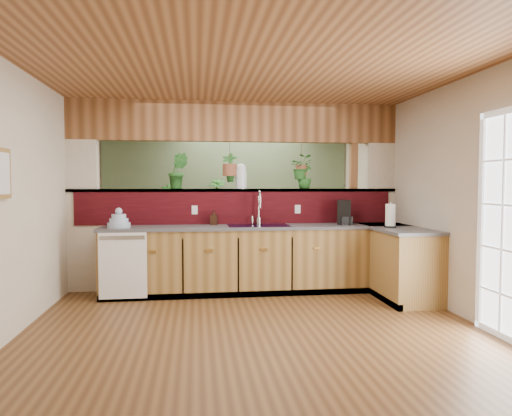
{
  "coord_description": "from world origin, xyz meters",
  "views": [
    {
      "loc": [
        -0.58,
        -5.07,
        1.45
      ],
      "look_at": [
        0.18,
        0.7,
        1.15
      ],
      "focal_mm": 32.0,
      "sensor_mm": 36.0,
      "label": 1
    }
  ],
  "objects": [
    {
      "name": "soap_dispenser",
      "position": [
        -0.34,
        1.14,
        1.0
      ],
      "size": [
        0.11,
        0.11,
        0.2
      ],
      "primitive_type": "imported",
      "rotation": [
        0.0,
        0.0,
        -0.23
      ],
      "color": "#341E12",
      "rests_on": "countertop"
    },
    {
      "name": "ledge_plant_left",
      "position": [
        -0.82,
        1.35,
        1.64
      ],
      "size": [
        0.29,
        0.24,
        0.5
      ],
      "primitive_type": "imported",
      "rotation": [
        0.0,
        0.0,
        -0.06
      ],
      "color": "#225B20",
      "rests_on": "pass_through_ledge"
    },
    {
      "name": "framed_print",
      "position": [
        -2.27,
        -0.8,
        1.55
      ],
      "size": [
        0.04,
        0.35,
        0.45
      ],
      "color": "brown",
      "rests_on": "wall_left"
    },
    {
      "name": "faucet",
      "position": [
        0.28,
        1.13,
        1.15
      ],
      "size": [
        0.21,
        0.21,
        0.47
      ],
      "color": "#B7B7B2",
      "rests_on": "countertop"
    },
    {
      "name": "wall_right",
      "position": [
        2.3,
        0.0,
        1.3
      ],
      "size": [
        0.02,
        7.0,
        2.6
      ],
      "primitive_type": "cube",
      "color": "beige",
      "rests_on": "ground"
    },
    {
      "name": "dish_stack",
      "position": [
        -1.56,
        0.92,
        0.98
      ],
      "size": [
        0.29,
        0.29,
        0.26
      ],
      "color": "#A1B3D0",
      "rests_on": "countertop"
    },
    {
      "name": "hanging_plant_b",
      "position": [
        0.92,
        1.35,
        1.85
      ],
      "size": [
        0.36,
        0.33,
        0.46
      ],
      "color": "brown",
      "rests_on": "header_beam"
    },
    {
      "name": "sage_backwall",
      "position": [
        0.0,
        3.48,
        1.3
      ],
      "size": [
        4.55,
        0.02,
        2.55
      ],
      "primitive_type": "cube",
      "color": "#4F6444",
      "rests_on": "ground"
    },
    {
      "name": "wall_front",
      "position": [
        0.0,
        -3.5,
        1.3
      ],
      "size": [
        4.6,
        0.02,
        2.6
      ],
      "primitive_type": "cube",
      "color": "beige",
      "rests_on": "ground"
    },
    {
      "name": "hanging_plant_a",
      "position": [
        -0.11,
        1.35,
        1.82
      ],
      "size": [
        0.26,
        0.21,
        0.54
      ],
      "color": "brown",
      "rests_on": "header_beam"
    },
    {
      "name": "shelf_plant_b",
      "position": [
        -0.21,
        3.25,
        1.29
      ],
      "size": [
        0.31,
        0.31,
        0.53
      ],
      "primitive_type": "imported",
      "rotation": [
        0.0,
        0.0,
        -0.03
      ],
      "color": "#225B20",
      "rests_on": "shelving_console"
    },
    {
      "name": "dishwasher",
      "position": [
        -1.48,
        0.66,
        0.46
      ],
      "size": [
        0.58,
        0.03,
        0.82
      ],
      "color": "white",
      "rests_on": "ground"
    },
    {
      "name": "pass_through_partition",
      "position": [
        0.03,
        1.35,
        1.19
      ],
      "size": [
        4.6,
        0.21,
        2.6
      ],
      "color": "beige",
      "rests_on": "ground"
    },
    {
      "name": "coffee_maker",
      "position": [
        1.45,
        1.02,
        1.05
      ],
      "size": [
        0.18,
        0.3,
        0.33
      ],
      "rotation": [
        0.0,
        0.0,
        -0.28
      ],
      "color": "black",
      "rests_on": "countertop"
    },
    {
      "name": "ground",
      "position": [
        0.0,
        0.0,
        0.0
      ],
      "size": [
        4.6,
        7.0,
        0.01
      ],
      "primitive_type": "cube",
      "color": "brown",
      "rests_on": "ground"
    },
    {
      "name": "ceiling",
      "position": [
        0.0,
        0.0,
        2.6
      ],
      "size": [
        4.6,
        7.0,
        0.01
      ],
      "primitive_type": "cube",
      "color": "brown",
      "rests_on": "ground"
    },
    {
      "name": "wall_back",
      "position": [
        0.0,
        3.5,
        1.3
      ],
      "size": [
        4.6,
        0.02,
        2.6
      ],
      "primitive_type": "cube",
      "color": "beige",
      "rests_on": "ground"
    },
    {
      "name": "paper_towel",
      "position": [
        1.89,
        0.47,
        1.05
      ],
      "size": [
        0.15,
        0.15,
        0.32
      ],
      "color": "black",
      "rests_on": "countertop"
    },
    {
      "name": "floor_plant",
      "position": [
        0.56,
        2.5,
        0.4
      ],
      "size": [
        0.83,
        0.76,
        0.81
      ],
      "primitive_type": "imported",
      "rotation": [
        0.0,
        0.0,
        -0.19
      ],
      "color": "#225B20",
      "rests_on": "ground"
    },
    {
      "name": "shelf_plant_a",
      "position": [
        -1.09,
        3.25,
        1.24
      ],
      "size": [
        0.27,
        0.22,
        0.44
      ],
      "primitive_type": "imported",
      "rotation": [
        0.0,
        0.0,
        -0.32
      ],
      "color": "#225B20",
      "rests_on": "shelving_console"
    },
    {
      "name": "countertop",
      "position": [
        0.84,
        0.87,
        0.45
      ],
      "size": [
        4.14,
        1.52,
        0.9
      ],
      "color": "brown",
      "rests_on": "ground"
    },
    {
      "name": "glass_jar",
      "position": [
        0.05,
        1.35,
        1.57
      ],
      "size": [
        0.16,
        0.16,
        0.35
      ],
      "color": "silver",
      "rests_on": "pass_through_ledge"
    },
    {
      "name": "pass_through_ledge",
      "position": [
        0.0,
        1.35,
        1.37
      ],
      "size": [
        4.6,
        0.21,
        0.04
      ],
      "primitive_type": "cube",
      "color": "brown",
      "rests_on": "ground"
    },
    {
      "name": "wall_left",
      "position": [
        -2.3,
        0.0,
        1.3
      ],
      "size": [
        0.02,
        7.0,
        2.6
      ],
      "primitive_type": "cube",
      "color": "beige",
      "rests_on": "ground"
    },
    {
      "name": "ledge_plant_right",
      "position": [
        0.97,
        1.35,
        1.57
      ],
      "size": [
        0.23,
        0.23,
        0.36
      ],
      "primitive_type": "imported",
      "rotation": [
        0.0,
        0.0,
        0.12
      ],
      "color": "#225B20",
      "rests_on": "pass_through_ledge"
    },
    {
      "name": "shelving_console",
      "position": [
        -0.48,
        3.25,
        0.5
      ],
      "size": [
        1.62,
        0.84,
        1.05
      ],
      "primitive_type": "cube",
      "rotation": [
        0.0,
        0.0,
        -0.28
      ],
      "color": "black",
      "rests_on": "ground"
    },
    {
      "name": "navy_sink",
      "position": [
        0.25,
        0.98,
        0.82
      ],
      "size": [
        0.82,
        0.5,
        0.18
      ],
      "color": "black",
      "rests_on": "countertop"
    },
    {
      "name": "header_beam",
      "position": [
        0.0,
        1.35,
        2.33
      ],
      "size": [
        4.6,
        0.15,
        0.55
      ],
      "primitive_type": "cube",
      "color": "brown",
      "rests_on": "ground"
    }
  ]
}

